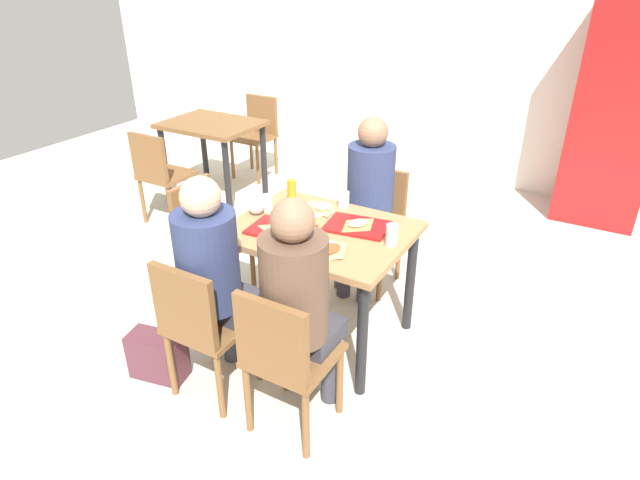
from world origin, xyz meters
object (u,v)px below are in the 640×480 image
(plastic_cup_a, at_px, (344,199))
(background_table, at_px, (212,136))
(chair_far_side, at_px, (375,219))
(chair_left_end, at_px, (205,233))
(background_chair_near, at_px, (159,171))
(tray_red_far, at_px, (357,226))
(paper_plate_center, at_px, (316,209))
(condiment_bottle, at_px, (292,192))
(plastic_cup_c, at_px, (267,203))
(pizza_slice_c, at_px, (321,207))
(plastic_cup_b, at_px, (292,246))
(pizza_slice_b, at_px, (358,224))
(person_far_side, at_px, (368,194))
(handbag, at_px, (158,356))
(pizza_slice_a, at_px, (281,229))
(main_table, at_px, (320,245))
(paper_plate_near_edge, at_px, (324,250))
(chair_near_right, at_px, (284,355))
(soda_can, at_px, (392,235))
(person_in_red, at_px, (213,269))
(tray_red_near, at_px, (281,230))
(person_in_brown_jacket, at_px, (299,297))
(background_chair_far, at_px, (257,130))
(drink_fridge, at_px, (617,116))
(chair_near_left, at_px, (200,322))

(plastic_cup_a, xyz_separation_m, background_table, (-2.02, 1.11, -0.18))
(chair_far_side, xyz_separation_m, background_table, (-2.05, 0.66, 0.13))
(chair_left_end, xyz_separation_m, background_chair_near, (-1.15, 0.72, 0.00))
(background_chair_near, bearing_deg, background_table, 90.00)
(tray_red_far, distance_m, paper_plate_center, 0.35)
(tray_red_far, xyz_separation_m, condiment_bottle, (-0.52, 0.10, 0.07))
(plastic_cup_c, bearing_deg, plastic_cup_a, 36.16)
(pizza_slice_c, bearing_deg, plastic_cup_b, -75.05)
(chair_left_end, height_order, pizza_slice_b, chair_left_end)
(person_far_side, xyz_separation_m, plastic_cup_a, (-0.03, -0.30, 0.07))
(pizza_slice_c, relative_size, handbag, 0.73)
(pizza_slice_a, bearing_deg, main_table, 43.88)
(tray_red_far, xyz_separation_m, handbag, (-0.79, -0.93, -0.63))
(paper_plate_center, relative_size, paper_plate_near_edge, 1.00)
(main_table, distance_m, chair_near_right, 0.85)
(person_far_side, relative_size, soda_can, 10.34)
(person_in_red, xyz_separation_m, paper_plate_near_edge, (0.41, 0.43, 0.02))
(chair_left_end, xyz_separation_m, tray_red_near, (0.72, -0.14, 0.27))
(person_far_side, height_order, paper_plate_center, person_far_side)
(paper_plate_center, height_order, condiment_bottle, condiment_bottle)
(pizza_slice_a, height_order, handbag, pizza_slice_a)
(main_table, relative_size, paper_plate_near_edge, 4.71)
(paper_plate_center, height_order, plastic_cup_c, plastic_cup_c)
(person_far_side, height_order, tray_red_far, person_far_side)
(background_table, bearing_deg, person_far_side, -21.42)
(tray_red_near, bearing_deg, paper_plate_near_edge, -13.55)
(main_table, distance_m, paper_plate_near_edge, 0.29)
(pizza_slice_c, xyz_separation_m, plastic_cup_b, (0.15, -0.58, 0.03))
(person_far_side, xyz_separation_m, tray_red_near, (-0.18, -0.79, 0.02))
(pizza_slice_a, bearing_deg, paper_plate_near_edge, -11.15)
(paper_plate_near_edge, bearing_deg, chair_left_end, 168.08)
(condiment_bottle, relative_size, handbag, 0.50)
(plastic_cup_b, xyz_separation_m, background_table, (-2.07, 1.80, -0.18))
(person_far_side, xyz_separation_m, background_table, (-2.05, 0.80, -0.11))
(chair_far_side, height_order, background_chair_near, same)
(main_table, xyz_separation_m, person_in_brown_jacket, (0.26, -0.65, 0.09))
(condiment_bottle, xyz_separation_m, background_chair_far, (-1.71, 1.96, -0.34))
(paper_plate_center, bearing_deg, background_table, 146.99)
(tray_red_far, distance_m, background_chair_near, 2.33)
(paper_plate_near_edge, distance_m, pizza_slice_b, 0.35)
(person_far_side, xyz_separation_m, paper_plate_near_edge, (0.16, -0.87, 0.02))
(chair_far_side, distance_m, person_far_side, 0.28)
(chair_left_end, bearing_deg, person_far_side, 35.76)
(paper_plate_center, relative_size, background_chair_near, 0.26)
(handbag, bearing_deg, paper_plate_near_edge, 37.30)
(plastic_cup_b, bearing_deg, chair_left_end, 159.60)
(drink_fridge, bearing_deg, chair_far_side, -122.73)
(chair_near_left, distance_m, person_in_brown_jacket, 0.59)
(chair_near_left, height_order, pizza_slice_b, chair_near_left)
(plastic_cup_b, bearing_deg, plastic_cup_c, 137.35)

